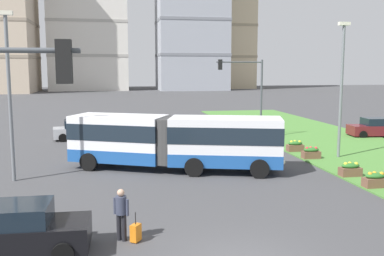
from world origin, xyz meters
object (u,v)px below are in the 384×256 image
(flower_planter_4, at_px, (311,153))
(streetlight_median, at_px, (341,84))
(apartment_tower_westcentre, at_px, (88,8))
(apartment_tower_eastcentre, at_px, (214,13))
(articulated_bus, at_px, (175,141))
(car_black_sedan, at_px, (14,231))
(rolling_suitcase, at_px, (136,233))
(flower_planter_3, at_px, (350,169))
(flower_planter_5, at_px, (295,146))
(car_maroon_sedan, at_px, (376,128))
(pedestrian_crossing, at_px, (121,211))
(traffic_light_far_right, at_px, (247,85))
(car_silver_hatch, at_px, (81,130))
(flower_planter_2, at_px, (375,180))
(streetlight_left, at_px, (9,89))

(flower_planter_4, distance_m, streetlight_median, 4.64)
(apartment_tower_westcentre, bearing_deg, apartment_tower_eastcentre, 7.16)
(articulated_bus, relative_size, streetlight_median, 1.41)
(car_black_sedan, bearing_deg, streetlight_median, 34.42)
(rolling_suitcase, bearing_deg, car_black_sedan, -174.81)
(flower_planter_3, relative_size, apartment_tower_eastcentre, 0.03)
(flower_planter_5, height_order, apartment_tower_eastcentre, apartment_tower_eastcentre)
(apartment_tower_eastcentre, bearing_deg, apartment_tower_westcentre, -172.84)
(car_maroon_sedan, relative_size, car_black_sedan, 1.03)
(flower_planter_3, distance_m, flower_planter_4, 4.60)
(pedestrian_crossing, distance_m, streetlight_median, 18.11)
(streetlight_median, distance_m, apartment_tower_eastcentre, 103.78)
(car_black_sedan, xyz_separation_m, traffic_light_far_right, (13.54, 19.91, 3.57))
(streetlight_median, bearing_deg, apartment_tower_westcentre, 101.55)
(car_silver_hatch, bearing_deg, flower_planter_5, -29.53)
(car_silver_hatch, relative_size, rolling_suitcase, 4.73)
(flower_planter_5, bearing_deg, car_silver_hatch, 150.47)
(flower_planter_5, bearing_deg, traffic_light_far_right, 104.93)
(flower_planter_4, height_order, traffic_light_far_right, traffic_light_far_right)
(pedestrian_crossing, relative_size, flower_planter_5, 1.58)
(articulated_bus, height_order, flower_planter_3, articulated_bus)
(car_black_sedan, height_order, flower_planter_2, car_black_sedan)
(pedestrian_crossing, xyz_separation_m, apartment_tower_eastcentre, (29.22, 112.34, 20.64))
(rolling_suitcase, bearing_deg, flower_planter_2, 21.16)
(flower_planter_5, bearing_deg, flower_planter_4, -90.00)
(flower_planter_4, xyz_separation_m, streetlight_median, (1.90, 0.10, 4.23))
(car_black_sedan, distance_m, apartment_tower_eastcentre, 119.29)
(traffic_light_far_right, height_order, streetlight_median, streetlight_median)
(articulated_bus, distance_m, flower_planter_3, 9.45)
(car_silver_hatch, bearing_deg, flower_planter_4, -36.21)
(rolling_suitcase, height_order, streetlight_median, streetlight_median)
(car_maroon_sedan, bearing_deg, flower_planter_5, -150.95)
(flower_planter_2, bearing_deg, apartment_tower_westcentre, 99.78)
(pedestrian_crossing, distance_m, apartment_tower_westcentre, 110.01)
(pedestrian_crossing, relative_size, flower_planter_2, 1.58)
(articulated_bus, height_order, flower_planter_5, articulated_bus)
(car_black_sedan, height_order, pedestrian_crossing, pedestrian_crossing)
(car_silver_hatch, height_order, traffic_light_far_right, traffic_light_far_right)
(car_silver_hatch, bearing_deg, traffic_light_far_right, -10.25)
(rolling_suitcase, xyz_separation_m, flower_planter_2, (11.45, 4.43, 0.11))
(flower_planter_4, bearing_deg, flower_planter_3, -90.00)
(car_maroon_sedan, relative_size, streetlight_median, 0.54)
(flower_planter_4, bearing_deg, pedestrian_crossing, -137.18)
(flower_planter_5, distance_m, streetlight_median, 5.19)
(flower_planter_4, bearing_deg, car_black_sedan, -142.60)
(car_maroon_sedan, distance_m, flower_planter_4, 12.16)
(car_silver_hatch, bearing_deg, streetlight_median, -32.69)
(flower_planter_5, bearing_deg, pedestrian_crossing, -131.50)
(streetlight_left, bearing_deg, apartment_tower_eastcentre, 71.62)
(car_silver_hatch, height_order, apartment_tower_eastcentre, apartment_tower_eastcentre)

